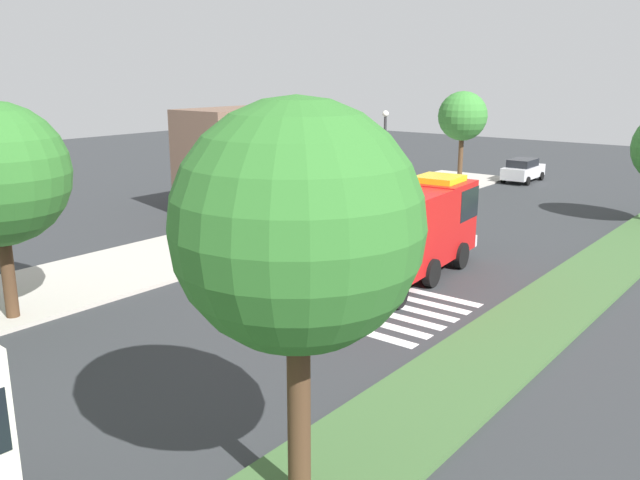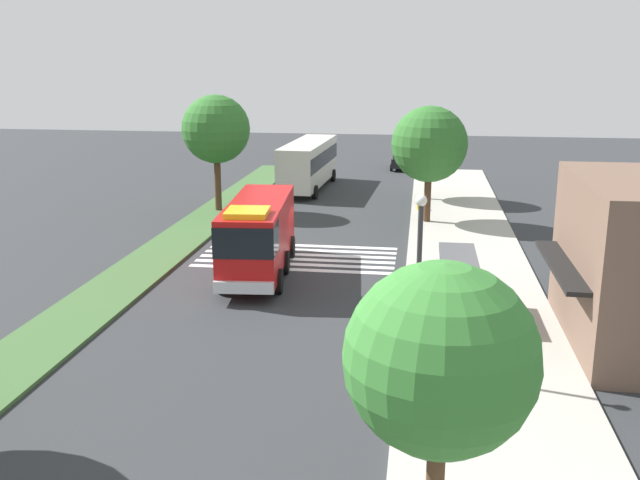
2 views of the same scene
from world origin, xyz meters
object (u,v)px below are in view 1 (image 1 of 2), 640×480
parked_car_mid (523,170)px  median_tree_far_west (297,228)px  street_lamp (385,152)px  fire_truck (409,228)px  bench_near_shelter (257,231)px  bus_stop_shelter (309,193)px  sidewalk_tree_east (463,116)px

parked_car_mid → median_tree_far_west: 41.20m
parked_car_mid → street_lamp: bearing=172.1°
fire_truck → median_tree_far_west: size_ratio=1.24×
fire_truck → bench_near_shelter: size_ratio=5.84×
bench_near_shelter → street_lamp: size_ratio=0.28×
bench_near_shelter → fire_truck: bearing=-92.3°
fire_truck → street_lamp: bearing=32.6°
median_tree_far_west → street_lamp: bearing=29.7°
fire_truck → bench_near_shelter: fire_truck is taller
fire_truck → street_lamp: (9.67, 7.43, 1.52)m
bus_stop_shelter → street_lamp: (5.33, -1.16, 1.67)m
bus_stop_shelter → bench_near_shelter: bus_stop_shelter is taller
street_lamp → sidewalk_tree_east: size_ratio=0.87×
bench_near_shelter → sidewalk_tree_east: (19.60, -0.72, 4.42)m
parked_car_mid → sidewalk_tree_east: size_ratio=0.68×
street_lamp → median_tree_far_west: median_tree_far_west is taller
bus_stop_shelter → street_lamp: bearing=-12.3°
fire_truck → parked_car_mid: (25.84, 5.63, -1.15)m
bus_stop_shelter → median_tree_far_west: bearing=-141.1°
sidewalk_tree_east → street_lamp: bearing=-177.8°
bus_stop_shelter → sidewalk_tree_east: size_ratio=0.53×
bus_stop_shelter → fire_truck: bearing=-116.8°
fire_truck → sidewalk_tree_east: (19.94, 7.83, 2.97)m
fire_truck → bench_near_shelter: bearing=82.8°
bench_near_shelter → median_tree_far_west: 20.49m
parked_car_mid → bus_stop_shelter: bearing=170.7°
fire_truck → median_tree_far_west: 15.06m
bus_stop_shelter → sidewalk_tree_east: (15.60, -0.76, 3.13)m
parked_car_mid → median_tree_far_west: median_tree_far_west is taller
fire_truck → street_lamp: 12.29m
sidewalk_tree_east → median_tree_far_west: 36.10m
parked_car_mid → median_tree_far_west: bearing=-165.3°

